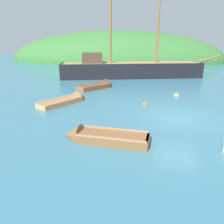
% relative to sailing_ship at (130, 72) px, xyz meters
% --- Properties ---
extents(ground_plane, '(120.00, 120.00, 0.00)m').
position_rel_sailing_ship_xyz_m(ground_plane, '(4.12, -13.61, -0.59)').
color(ground_plane, teal).
extents(shore_hill, '(44.89, 22.44, 12.24)m').
position_rel_sailing_ship_xyz_m(shore_hill, '(-5.51, 21.56, -0.59)').
color(shore_hill, '#387033').
rests_on(shore_hill, ground).
extents(sailing_ship, '(18.34, 7.36, 10.56)m').
position_rel_sailing_ship_xyz_m(sailing_ship, '(0.00, 0.00, 0.00)').
color(sailing_ship, black).
rests_on(sailing_ship, ground).
extents(rowboat_near_dock, '(3.19, 3.59, 1.17)m').
position_rel_sailing_ship_xyz_m(rowboat_near_dock, '(-2.09, -6.62, -0.46)').
color(rowboat_near_dock, brown).
rests_on(rowboat_near_dock, ground).
extents(rowboat_center, '(2.80, 3.86, 1.06)m').
position_rel_sailing_ship_xyz_m(rowboat_center, '(-3.08, -11.68, -0.50)').
color(rowboat_center, '#9E7047').
rests_on(rowboat_center, ground).
extents(rowboat_outer_right, '(3.77, 1.31, 1.04)m').
position_rel_sailing_ship_xyz_m(rowboat_outer_right, '(0.48, -17.21, -0.47)').
color(rowboat_outer_right, brown).
rests_on(rowboat_outer_right, ground).
extents(buoy_orange, '(0.29, 0.29, 0.29)m').
position_rel_sailing_ship_xyz_m(buoy_orange, '(2.15, -11.31, -0.59)').
color(buoy_orange, orange).
rests_on(buoy_orange, ground).
extents(buoy_yellow, '(0.39, 0.39, 0.39)m').
position_rel_sailing_ship_xyz_m(buoy_yellow, '(4.50, -8.37, -0.59)').
color(buoy_yellow, yellow).
rests_on(buoy_yellow, ground).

